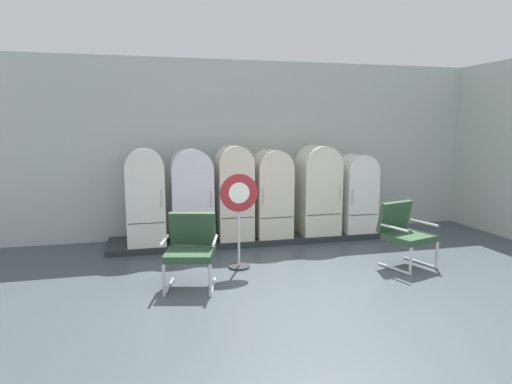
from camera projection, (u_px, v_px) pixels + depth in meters
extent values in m
cube|color=#3D494D|center=(318.00, 306.00, 5.24)|extent=(12.00, 10.00, 0.05)
cube|color=#B9C5BD|center=(248.00, 149.00, 8.50)|extent=(11.76, 0.12, 3.29)
cube|color=#47443F|center=(247.00, 80.00, 8.31)|extent=(11.76, 0.07, 0.06)
cube|color=#B8C6B8|center=(497.00, 149.00, 8.51)|extent=(0.12, 2.20, 3.29)
cube|color=#262D2E|center=(256.00, 238.00, 8.13)|extent=(5.19, 0.95, 0.10)
cube|color=white|center=(146.00, 206.00, 7.44)|extent=(0.62, 0.63, 1.31)
cylinder|color=white|center=(144.00, 167.00, 7.35)|extent=(0.62, 0.62, 0.62)
cube|color=#383838|center=(146.00, 223.00, 7.17)|extent=(0.57, 0.01, 0.01)
cylinder|color=silver|center=(162.00, 199.00, 7.16)|extent=(0.02, 0.02, 0.28)
cube|color=white|center=(192.00, 205.00, 7.64)|extent=(0.70, 0.64, 1.25)
cylinder|color=white|center=(191.00, 169.00, 7.54)|extent=(0.70, 0.62, 0.70)
cube|color=#383838|center=(194.00, 222.00, 7.36)|extent=(0.64, 0.01, 0.01)
cylinder|color=silver|center=(211.00, 199.00, 7.36)|extent=(0.02, 0.02, 0.28)
cube|color=silver|center=(234.00, 201.00, 7.79)|extent=(0.60, 0.59, 1.34)
cylinder|color=silver|center=(234.00, 163.00, 7.69)|extent=(0.60, 0.58, 0.60)
cube|color=#383838|center=(238.00, 218.00, 7.54)|extent=(0.56, 0.01, 0.01)
cylinder|color=silver|center=(224.00, 195.00, 7.41)|extent=(0.02, 0.02, 0.28)
cube|color=silver|center=(272.00, 202.00, 7.98)|extent=(0.63, 0.63, 1.25)
cylinder|color=silver|center=(272.00, 167.00, 7.89)|extent=(0.63, 0.62, 0.63)
cube|color=#383838|center=(277.00, 218.00, 7.71)|extent=(0.58, 0.01, 0.01)
cylinder|color=silver|center=(263.00, 197.00, 7.58)|extent=(0.02, 0.02, 0.28)
cube|color=silver|center=(318.00, 199.00, 8.20)|extent=(0.70, 0.65, 1.28)
cylinder|color=silver|center=(318.00, 165.00, 8.11)|extent=(0.70, 0.64, 0.70)
cube|color=#383838|center=(324.00, 215.00, 7.92)|extent=(0.65, 0.01, 0.01)
cylinder|color=silver|center=(340.00, 193.00, 7.92)|extent=(0.02, 0.02, 0.28)
cube|color=white|center=(356.00, 201.00, 8.39)|extent=(0.61, 0.62, 1.15)
cylinder|color=white|center=(357.00, 171.00, 8.30)|extent=(0.61, 0.61, 0.61)
cube|color=#383838|center=(364.00, 215.00, 8.12)|extent=(0.56, 0.01, 0.01)
cylinder|color=silver|center=(353.00, 197.00, 7.99)|extent=(0.02, 0.02, 0.28)
cylinder|color=silver|center=(169.00, 287.00, 5.75)|extent=(0.19, 0.59, 0.04)
cylinder|color=silver|center=(164.00, 280.00, 5.44)|extent=(0.05, 0.05, 0.39)
cylinder|color=silver|center=(213.00, 287.00, 5.75)|extent=(0.19, 0.59, 0.04)
cylinder|color=silver|center=(210.00, 280.00, 5.44)|extent=(0.05, 0.05, 0.39)
cube|color=#29482E|center=(190.00, 254.00, 5.68)|extent=(0.72, 0.68, 0.09)
cube|color=#29482E|center=(193.00, 228.00, 5.92)|extent=(0.63, 0.31, 0.46)
cylinder|color=silver|center=(164.00, 240.00, 5.65)|extent=(0.16, 0.49, 0.04)
cylinder|color=silver|center=(215.00, 240.00, 5.65)|extent=(0.16, 0.49, 0.04)
cylinder|color=silver|center=(394.00, 269.00, 6.46)|extent=(0.22, 0.59, 0.04)
cylinder|color=silver|center=(411.00, 261.00, 6.19)|extent=(0.05, 0.05, 0.39)
cylinder|color=silver|center=(420.00, 263.00, 6.75)|extent=(0.22, 0.59, 0.04)
cylinder|color=silver|center=(437.00, 255.00, 6.49)|extent=(0.05, 0.05, 0.39)
cube|color=#29482E|center=(409.00, 237.00, 6.54)|extent=(0.74, 0.70, 0.09)
cube|color=#29482E|center=(395.00, 216.00, 6.74)|extent=(0.63, 0.34, 0.46)
cylinder|color=silver|center=(394.00, 228.00, 6.35)|extent=(0.18, 0.48, 0.04)
cylinder|color=silver|center=(424.00, 223.00, 6.68)|extent=(0.18, 0.48, 0.04)
cylinder|color=#2D2D30|center=(239.00, 266.00, 6.58)|extent=(0.32, 0.32, 0.03)
cylinder|color=silver|center=(239.00, 230.00, 6.50)|extent=(0.04, 0.04, 1.10)
cylinder|color=maroon|center=(239.00, 193.00, 6.39)|extent=(0.55, 0.02, 0.55)
cylinder|color=white|center=(239.00, 193.00, 6.38)|extent=(0.30, 0.00, 0.30)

